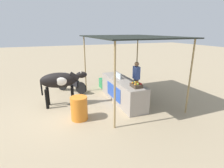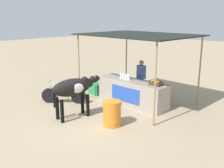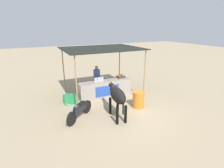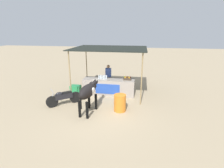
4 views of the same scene
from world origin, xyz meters
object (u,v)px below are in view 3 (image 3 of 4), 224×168
(cooler_box, at_px, (70,99))
(stall_counter, at_px, (105,88))
(vendor_behind_counter, at_px, (97,79))
(water_barrel, at_px, (138,100))
(motorcycle_parked, at_px, (79,110))
(fruit_crate, at_px, (121,77))
(cow, at_px, (117,96))

(cooler_box, bearing_deg, stall_counter, 2.72)
(vendor_behind_counter, height_order, water_barrel, vendor_behind_counter)
(vendor_behind_counter, xyz_separation_m, motorcycle_parked, (-1.84, -2.63, -0.42))
(vendor_behind_counter, distance_m, water_barrel, 3.04)
(cooler_box, relative_size, motorcycle_parked, 0.42)
(vendor_behind_counter, relative_size, motorcycle_parked, 1.16)
(stall_counter, xyz_separation_m, fruit_crate, (1.08, 0.06, 0.56))
(stall_counter, bearing_deg, fruit_crate, 3.15)
(fruit_crate, distance_m, cooler_box, 3.23)
(fruit_crate, xyz_separation_m, water_barrel, (-0.15, -2.11, -0.63))
(stall_counter, height_order, cow, cow)
(stall_counter, distance_m, water_barrel, 2.25)
(vendor_behind_counter, bearing_deg, fruit_crate, -29.06)
(motorcycle_parked, bearing_deg, cow, -21.16)
(stall_counter, xyz_separation_m, cooler_box, (-2.04, -0.10, -0.24))
(cooler_box, distance_m, cow, 2.95)
(water_barrel, bearing_deg, stall_counter, 114.35)
(stall_counter, relative_size, fruit_crate, 6.82)
(stall_counter, distance_m, cow, 2.58)
(vendor_behind_counter, bearing_deg, stall_counter, -77.38)
(fruit_crate, bearing_deg, cow, -121.64)
(water_barrel, bearing_deg, cow, -163.42)
(fruit_crate, bearing_deg, cooler_box, -177.13)
(stall_counter, relative_size, cooler_box, 5.00)
(stall_counter, xyz_separation_m, vendor_behind_counter, (-0.17, 0.75, 0.37))
(stall_counter, distance_m, vendor_behind_counter, 0.86)
(water_barrel, xyz_separation_m, motorcycle_parked, (-2.94, 0.17, 0.02))
(stall_counter, xyz_separation_m, water_barrel, (0.93, -2.05, -0.07))
(vendor_behind_counter, bearing_deg, cooler_box, -155.63)
(stall_counter, distance_m, cooler_box, 2.06)
(fruit_crate, xyz_separation_m, cow, (-1.56, -2.53, -0.00))
(cow, bearing_deg, stall_counter, 79.03)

